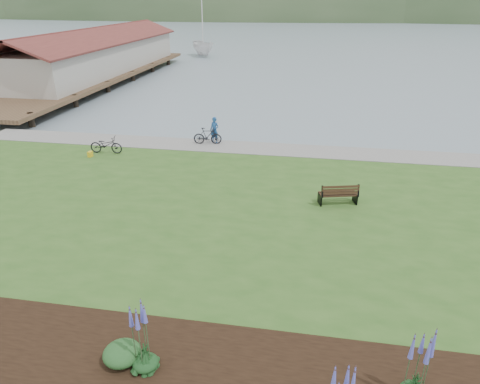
# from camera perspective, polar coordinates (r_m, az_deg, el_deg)

# --- Properties ---
(ground) EXTENTS (600.00, 600.00, 0.00)m
(ground) POSITION_cam_1_polar(r_m,az_deg,el_deg) (18.53, -0.03, -2.23)
(ground) COLOR gray
(ground) RESTS_ON ground
(lawn) EXTENTS (34.00, 20.00, 0.40)m
(lawn) POSITION_cam_1_polar(r_m,az_deg,el_deg) (16.70, -1.20, -4.69)
(lawn) COLOR #31591F
(lawn) RESTS_ON ground
(shoreline_path) EXTENTS (34.00, 2.20, 0.03)m
(shoreline_path) POSITION_cam_1_polar(r_m,az_deg,el_deg) (24.67, 2.70, 5.83)
(shoreline_path) COLOR gray
(shoreline_path) RESTS_ON lawn
(far_hillside) EXTENTS (580.00, 80.00, 38.00)m
(far_hillside) POSITION_cam_1_polar(r_m,az_deg,el_deg) (187.25, 16.13, 21.32)
(far_hillside) COLOR #334C2A
(far_hillside) RESTS_ON ground
(pier_pavilion) EXTENTS (8.00, 36.00, 5.40)m
(pier_pavilion) POSITION_cam_1_polar(r_m,az_deg,el_deg) (49.71, -18.47, 16.92)
(pier_pavilion) COLOR #4C3826
(pier_pavilion) RESTS_ON ground
(park_bench) EXTENTS (1.68, 1.00, 0.97)m
(park_bench) POSITION_cam_1_polar(r_m,az_deg,el_deg) (18.28, 13.03, -0.24)
(park_bench) COLOR black
(park_bench) RESTS_ON lawn
(person) EXTENTS (0.78, 0.65, 1.82)m
(person) POSITION_cam_1_polar(r_m,az_deg,el_deg) (25.43, -3.43, 8.51)
(person) COLOR #1E4C8A
(person) RESTS_ON lawn
(bicycle_a) EXTENTS (0.73, 1.85, 0.95)m
(bicycle_a) POSITION_cam_1_polar(r_m,az_deg,el_deg) (24.93, -17.44, 6.02)
(bicycle_a) COLOR black
(bicycle_a) RESTS_ON lawn
(bicycle_b) EXTENTS (0.69, 1.70, 0.99)m
(bicycle_b) POSITION_cam_1_polar(r_m,az_deg,el_deg) (25.35, -4.35, 7.46)
(bicycle_b) COLOR black
(bicycle_b) RESTS_ON lawn
(sailboat) EXTENTS (14.21, 14.26, 26.85)m
(sailboat) POSITION_cam_1_polar(r_m,az_deg,el_deg) (67.78, -4.89, 17.57)
(sailboat) COLOR silver
(sailboat) RESTS_ON ground
(pannier) EXTENTS (0.22, 0.30, 0.30)m
(pannier) POSITION_cam_1_polar(r_m,az_deg,el_deg) (24.71, -19.35, 4.79)
(pannier) COLOR yellow
(pannier) RESTS_ON lawn
(echium_1) EXTENTS (0.62, 0.62, 2.17)m
(echium_1) POSITION_cam_1_polar(r_m,az_deg,el_deg) (10.37, 22.76, -20.82)
(echium_1) COLOR #153B1A
(echium_1) RESTS_ON garden_bed
(echium_4) EXTENTS (0.62, 0.62, 2.34)m
(echium_4) POSITION_cam_1_polar(r_m,az_deg,el_deg) (10.43, -12.89, -18.26)
(echium_4) COLOR #153B1A
(echium_4) RESTS_ON garden_bed
(shrub_0) EXTENTS (0.91, 0.91, 0.46)m
(shrub_0) POSITION_cam_1_polar(r_m,az_deg,el_deg) (11.22, -15.45, -20.02)
(shrub_0) COLOR #1E4C21
(shrub_0) RESTS_ON garden_bed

